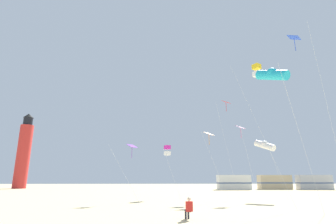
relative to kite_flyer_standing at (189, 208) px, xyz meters
The scene contains 14 objects.
kite_flyer_standing is the anchor object (origin of this frame).
kite_box_magenta 16.39m from the kite_flyer_standing, 92.43° to the left, with size 1.97×1.88×5.92m.
kite_diamond_rainbow 16.27m from the kite_flyer_standing, 60.22° to the left, with size 1.81×1.81×7.81m.
kite_box_gold 14.41m from the kite_flyer_standing, 41.93° to the left, with size 3.48×3.03×12.07m.
kite_diamond_blue 15.69m from the kite_flyer_standing, 21.14° to the left, with size 2.91×2.91×13.53m.
kite_tube_cyan 11.04m from the kite_flyer_standing, 18.49° to the left, with size 3.01×3.33×10.04m.
kite_diamond_scarlet 19.57m from the kite_flyer_standing, 67.05° to the left, with size 2.02×2.02×11.49m.
kite_diamond_violet 12.69m from the kite_flyer_standing, 111.54° to the left, with size 3.26×2.78×5.49m.
kite_diamond_orange 14.40m from the kite_flyer_standing, 73.39° to the left, with size 2.68×2.17×7.03m.
kite_tube_white 17.46m from the kite_flyer_standing, 53.06° to the left, with size 2.69×3.01×6.41m.
lighthouse_distant 55.49m from the kite_flyer_standing, 125.66° to the left, with size 2.80×2.80×16.80m.
rv_van_white 40.04m from the kite_flyer_standing, 70.67° to the left, with size 6.50×2.51×2.80m.
rv_van_tan 44.67m from the kite_flyer_standing, 60.57° to the left, with size 6.47×2.43×2.80m.
rv_van_silver 48.05m from the kite_flyer_standing, 52.03° to the left, with size 6.57×2.74×2.80m.
Camera 1 is at (-1.39, -7.07, 2.15)m, focal length 27.60 mm.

